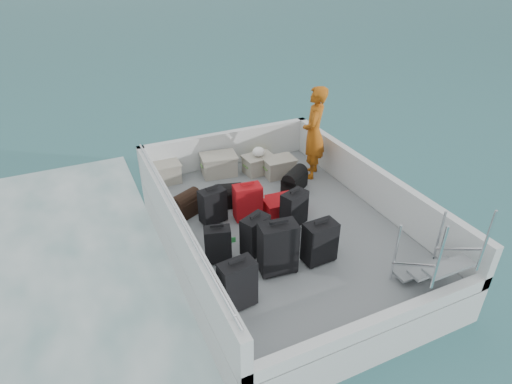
% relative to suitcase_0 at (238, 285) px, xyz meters
% --- Properties ---
extents(ground, '(160.00, 160.00, 0.00)m').
position_rel_suitcase_0_xyz_m(ground, '(1.37, 1.38, -0.96)').
color(ground, '#154B4B').
rests_on(ground, ground).
extents(ferry_hull, '(3.60, 5.00, 0.60)m').
position_rel_suitcase_0_xyz_m(ferry_hull, '(1.37, 1.38, -0.66)').
color(ferry_hull, silver).
rests_on(ferry_hull, ground).
extents(deck, '(3.30, 4.70, 0.02)m').
position_rel_suitcase_0_xyz_m(deck, '(1.37, 1.38, -0.35)').
color(deck, slate).
rests_on(deck, ferry_hull).
extents(deck_fittings, '(3.60, 5.00, 0.90)m').
position_rel_suitcase_0_xyz_m(deck_fittings, '(1.71, 1.06, 0.03)').
color(deck_fittings, silver).
rests_on(deck_fittings, deck).
extents(suitcase_0, '(0.47, 0.30, 0.69)m').
position_rel_suitcase_0_xyz_m(suitcase_0, '(0.00, 0.00, 0.00)').
color(suitcase_0, black).
rests_on(suitcase_0, deck).
extents(suitcase_1, '(0.42, 0.31, 0.57)m').
position_rel_suitcase_0_xyz_m(suitcase_1, '(0.08, 0.94, -0.06)').
color(suitcase_1, black).
rests_on(suitcase_1, deck).
extents(suitcase_2, '(0.45, 0.32, 0.60)m').
position_rel_suitcase_0_xyz_m(suitcase_2, '(0.36, 1.91, -0.05)').
color(suitcase_2, black).
rests_on(suitcase_2, deck).
extents(suitcase_3, '(0.55, 0.36, 0.78)m').
position_rel_suitcase_0_xyz_m(suitcase_3, '(0.76, 0.39, 0.04)').
color(suitcase_3, black).
rests_on(suitcase_3, deck).
extents(suitcase_4, '(0.48, 0.40, 0.61)m').
position_rel_suitcase_0_xyz_m(suitcase_4, '(0.65, 0.89, -0.04)').
color(suitcase_4, black).
rests_on(suitcase_4, deck).
extents(suitcase_5, '(0.48, 0.32, 0.62)m').
position_rel_suitcase_0_xyz_m(suitcase_5, '(0.91, 1.76, -0.03)').
color(suitcase_5, '#A90D0D').
rests_on(suitcase_5, deck).
extents(suitcase_6, '(0.48, 0.30, 0.64)m').
position_rel_suitcase_0_xyz_m(suitcase_6, '(1.40, 0.33, -0.02)').
color(suitcase_6, black).
rests_on(suitcase_6, deck).
extents(suitcase_7, '(0.48, 0.37, 0.60)m').
position_rel_suitcase_0_xyz_m(suitcase_7, '(1.52, 1.29, -0.05)').
color(suitcase_7, black).
rests_on(suitcase_7, deck).
extents(suitcase_8, '(0.70, 0.48, 0.26)m').
position_rel_suitcase_0_xyz_m(suitcase_8, '(1.54, 1.70, -0.21)').
color(suitcase_8, '#A90D0D').
rests_on(suitcase_8, deck).
extents(duffel_0, '(0.57, 0.49, 0.32)m').
position_rel_suitcase_0_xyz_m(duffel_0, '(0.03, 2.32, -0.18)').
color(duffel_0, black).
rests_on(duffel_0, deck).
extents(duffel_1, '(0.51, 0.40, 0.32)m').
position_rel_suitcase_0_xyz_m(duffel_1, '(0.78, 2.28, -0.18)').
color(duffel_1, black).
rests_on(duffel_1, deck).
extents(duffel_2, '(0.62, 0.56, 0.32)m').
position_rel_suitcase_0_xyz_m(duffel_2, '(2.09, 2.28, -0.18)').
color(duffel_2, black).
rests_on(duffel_2, deck).
extents(crate_0, '(0.61, 0.42, 0.36)m').
position_rel_suitcase_0_xyz_m(crate_0, '(-0.04, 3.58, -0.16)').
color(crate_0, '#A5A090').
rests_on(crate_0, deck).
extents(crate_1, '(0.70, 0.53, 0.39)m').
position_rel_suitcase_0_xyz_m(crate_1, '(1.03, 3.43, -0.15)').
color(crate_1, '#A5A090').
rests_on(crate_1, deck).
extents(crate_2, '(0.58, 0.43, 0.33)m').
position_rel_suitcase_0_xyz_m(crate_2, '(1.77, 3.18, -0.18)').
color(crate_2, '#A5A090').
rests_on(crate_2, deck).
extents(crate_3, '(0.58, 0.41, 0.34)m').
position_rel_suitcase_0_xyz_m(crate_3, '(2.08, 2.89, -0.17)').
color(crate_3, '#A5A090').
rests_on(crate_3, deck).
extents(yellow_bag, '(0.28, 0.26, 0.22)m').
position_rel_suitcase_0_xyz_m(yellow_bag, '(2.06, 3.58, -0.23)').
color(yellow_bag, gold).
rests_on(yellow_bag, deck).
extents(white_bag, '(0.24, 0.24, 0.18)m').
position_rel_suitcase_0_xyz_m(white_bag, '(1.77, 3.18, 0.08)').
color(white_bag, white).
rests_on(white_bag, crate_2).
extents(passenger, '(0.75, 0.78, 1.78)m').
position_rel_suitcase_0_xyz_m(passenger, '(2.67, 2.64, 0.55)').
color(passenger, orange).
rests_on(passenger, deck).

